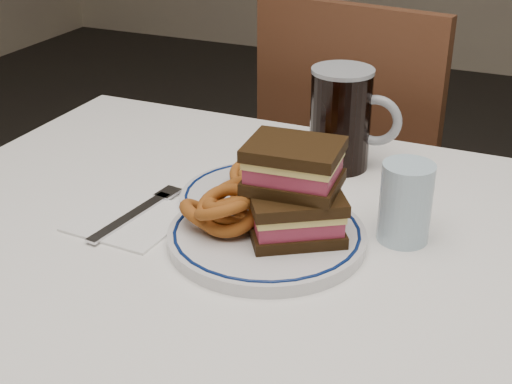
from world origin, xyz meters
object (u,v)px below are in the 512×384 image
at_px(main_plate, 267,235).
at_px(beer_mug, 343,118).
at_px(far_plate, 262,199).
at_px(chair_far, 362,173).
at_px(reuben_sandwich, 295,190).

relative_size(main_plate, beer_mug, 1.60).
bearing_deg(far_plate, main_plate, -63.66).
height_order(main_plate, far_plate, main_plate).
bearing_deg(chair_far, beer_mug, -80.15).
xyz_separation_m(reuben_sandwich, far_plate, (-0.08, 0.09, -0.07)).
bearing_deg(main_plate, beer_mug, 86.94).
xyz_separation_m(chair_far, main_plate, (0.07, -0.77, 0.25)).
bearing_deg(chair_far, far_plate, -88.26).
height_order(reuben_sandwich, beer_mug, beer_mug).
relative_size(beer_mug, far_plate, 0.68).
bearing_deg(far_plate, chair_far, 91.74).
relative_size(reuben_sandwich, beer_mug, 0.91).
distance_m(chair_far, far_plate, 0.71).
xyz_separation_m(main_plate, far_plate, (-0.05, 0.10, -0.00)).
bearing_deg(beer_mug, reuben_sandwich, -85.95).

